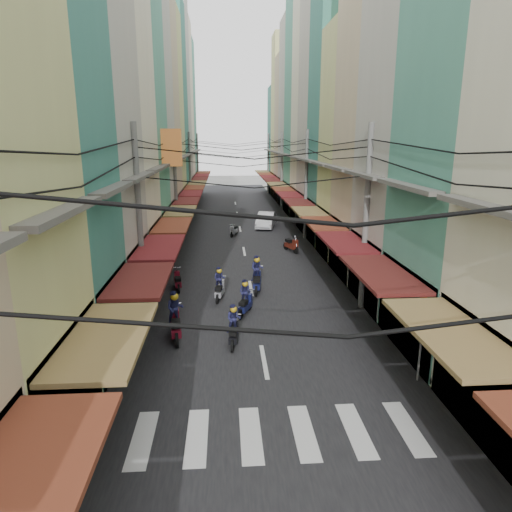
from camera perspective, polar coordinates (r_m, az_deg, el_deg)
name	(u,v)px	position (r m, az deg, el deg)	size (l,w,h in m)	color
ground	(260,338)	(18.08, 0.47, -10.16)	(160.00, 160.00, 0.00)	slate
road	(241,234)	(37.17, -1.90, 2.80)	(10.00, 80.00, 0.02)	black
sidewalk_left	(160,235)	(37.51, -11.88, 2.63)	(3.00, 80.00, 0.06)	gray
sidewalk_right	(320,232)	(37.95, 7.97, 2.94)	(3.00, 80.00, 0.06)	gray
crosswalk	(277,433)	(12.88, 2.67, -21.23)	(7.55, 2.40, 0.01)	silver
building_row_left	(125,104)	(33.68, -16.10, 17.77)	(7.80, 67.67, 23.70)	beige
building_row_right	(355,111)	(34.14, 12.24, 17.33)	(7.80, 68.98, 22.59)	teal
utility_poles	(243,153)	(31.43, -1.66, 12.76)	(10.20, 66.13, 8.20)	slate
white_car	(266,227)	(39.84, 1.25, 3.58)	(4.68, 1.83, 1.65)	silver
bicycle	(423,324)	(20.52, 20.18, -8.00)	(0.67, 1.78, 1.22)	black
moving_scooters	(232,288)	(22.19, -3.08, -3.96)	(7.26, 21.39, 1.95)	black
parked_scooters	(418,365)	(15.95, 19.59, -12.71)	(13.15, 12.91, 1.01)	black
pedestrians	(160,297)	(19.88, -11.96, -5.02)	(13.00, 21.75, 2.22)	#2B212C
market_umbrella	(477,323)	(14.91, 25.90, -7.52)	(2.50, 2.50, 2.64)	#B2B2B7
traffic_sign	(423,320)	(15.15, 20.11, -7.47)	(0.10, 0.63, 2.89)	slate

